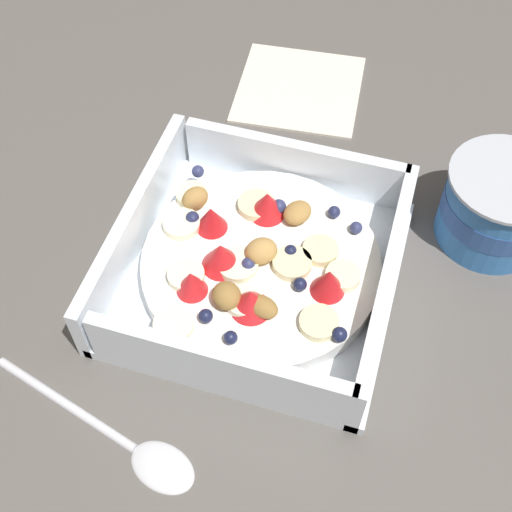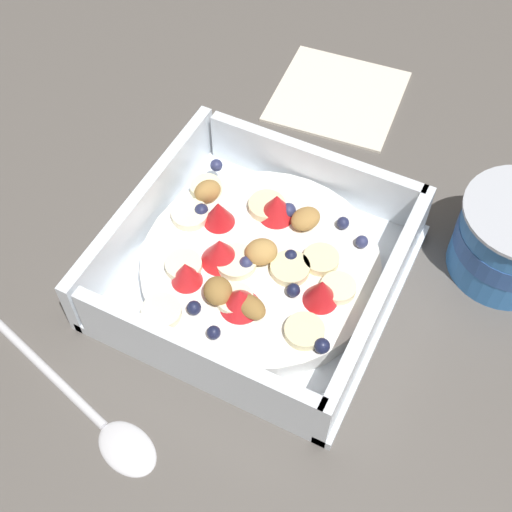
{
  "view_description": "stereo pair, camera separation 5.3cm",
  "coord_description": "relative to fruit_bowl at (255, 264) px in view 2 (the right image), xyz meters",
  "views": [
    {
      "loc": [
        0.32,
        0.09,
        0.46
      ],
      "look_at": [
        0.02,
        -0.0,
        0.03
      ],
      "focal_mm": 48.16,
      "sensor_mm": 36.0,
      "label": 1
    },
    {
      "loc": [
        0.3,
        0.14,
        0.46
      ],
      "look_at": [
        0.02,
        -0.0,
        0.03
      ],
      "focal_mm": 48.16,
      "sensor_mm": 36.0,
      "label": 2
    }
  ],
  "objects": [
    {
      "name": "spoon",
      "position": [
        0.16,
        -0.04,
        -0.02
      ],
      "size": [
        0.06,
        0.17,
        0.01
      ],
      "color": "silver",
      "rests_on": "ground"
    },
    {
      "name": "ground_plane",
      "position": [
        -0.02,
        0.0,
        -0.02
      ],
      "size": [
        2.4,
        2.4,
        0.0
      ],
      "primitive_type": "plane",
      "color": "#56514C"
    },
    {
      "name": "fruit_bowl",
      "position": [
        0.0,
        0.0,
        0.0
      ],
      "size": [
        0.21,
        0.21,
        0.06
      ],
      "color": "white",
      "rests_on": "ground"
    },
    {
      "name": "folded_napkin",
      "position": [
        -0.23,
        -0.02,
        -0.02
      ],
      "size": [
        0.13,
        0.13,
        0.01
      ],
      "primitive_type": "cube",
      "rotation": [
        0.0,
        0.0,
        0.09
      ],
      "color": "silver",
      "rests_on": "ground"
    }
  ]
}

